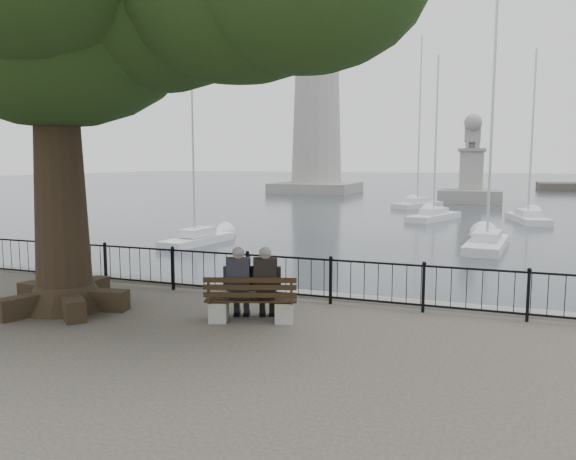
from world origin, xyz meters
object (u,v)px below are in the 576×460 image
at_px(bench, 251,306).
at_px(person_right, 266,286).
at_px(person_left, 240,286).
at_px(lion_monument, 471,181).
at_px(lighthouse, 317,90).

height_order(bench, person_right, person_right).
distance_m(bench, person_left, 0.44).
relative_size(bench, person_left, 1.25).
bearing_deg(lion_monument, lighthouse, 148.89).
bearing_deg(person_right, lighthouse, 106.53).
height_order(person_left, lion_monument, lion_monument).
bearing_deg(bench, lion_monument, 87.60).
bearing_deg(person_right, lion_monument, 87.87).
height_order(person_left, person_right, same).
distance_m(bench, lion_monument, 49.38).
bearing_deg(lighthouse, lion_monument, -31.11).
xyz_separation_m(person_right, lion_monument, (1.83, 49.14, 0.53)).
relative_size(person_left, lighthouse, 0.05).
height_order(bench, lighthouse, lighthouse).
xyz_separation_m(person_left, lion_monument, (2.32, 49.31, 0.53)).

